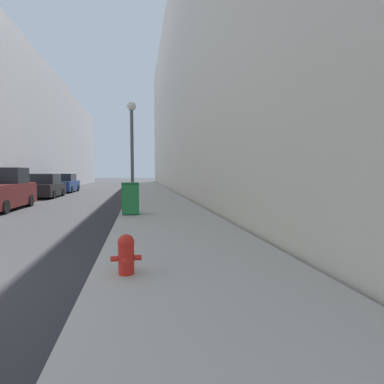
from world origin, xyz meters
name	(u,v)px	position (x,y,z in m)	size (l,w,h in m)	color
sidewalk_right	(154,196)	(5.48, 18.00, 0.08)	(3.80, 60.00, 0.16)	#ADA89E
building_right_stone	(227,93)	(13.48, 26.00, 10.07)	(12.00, 60.00, 20.15)	beige
fire_hydrant	(126,253)	(4.17, 0.51, 0.50)	(0.50, 0.39, 0.66)	red
trash_bin	(131,198)	(4.05, 7.69, 0.81)	(0.69, 0.65, 1.27)	#1E7538
lamppost	(132,141)	(4.02, 12.33, 3.54)	(0.49, 0.49, 5.50)	#4C4C51
parked_sedan_near	(46,187)	(-2.37, 19.00, 0.79)	(1.90, 4.32, 1.74)	black
parked_sedan_far	(65,184)	(-2.44, 25.13, 0.79)	(1.87, 4.69, 1.72)	navy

